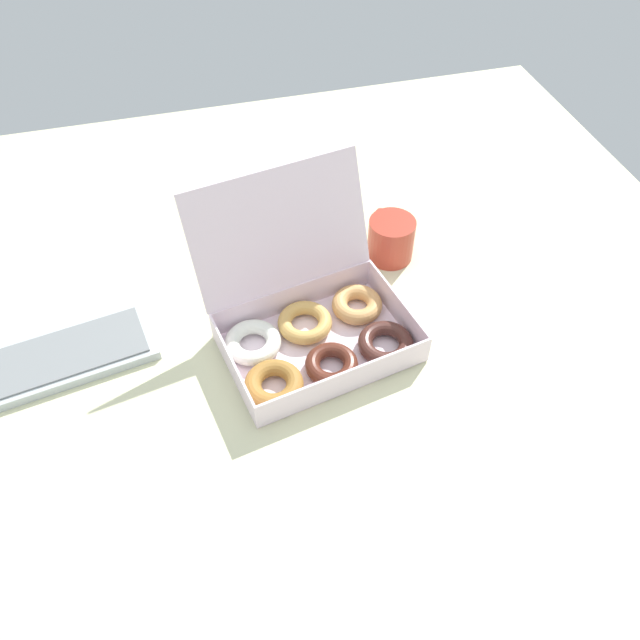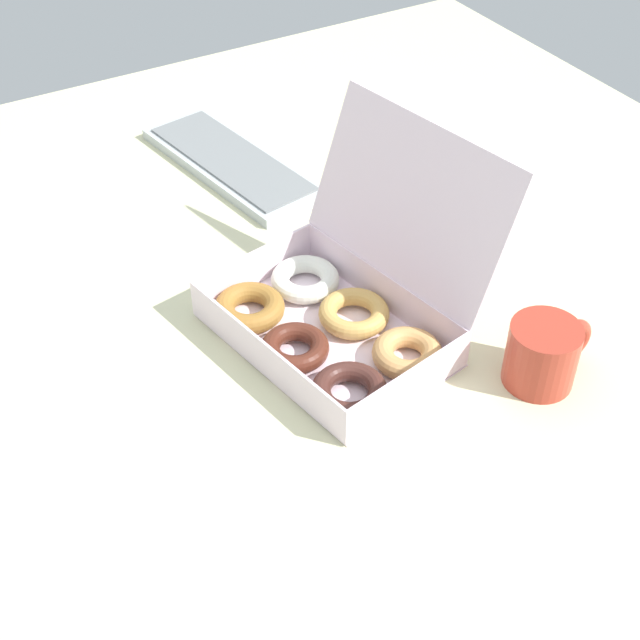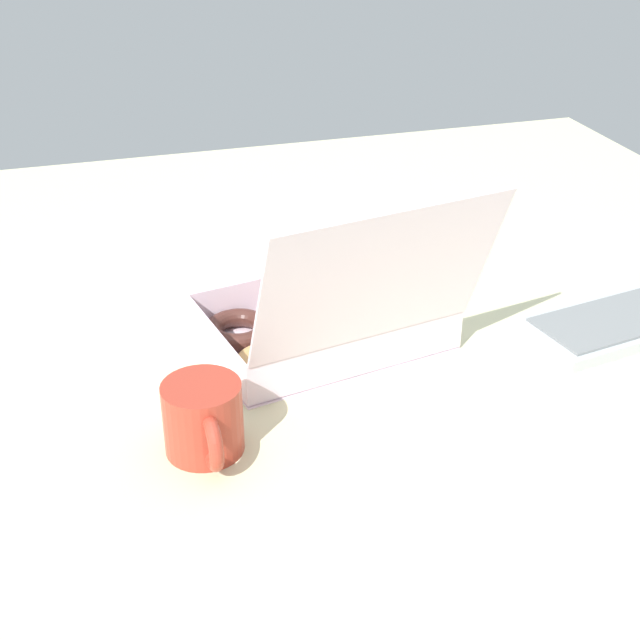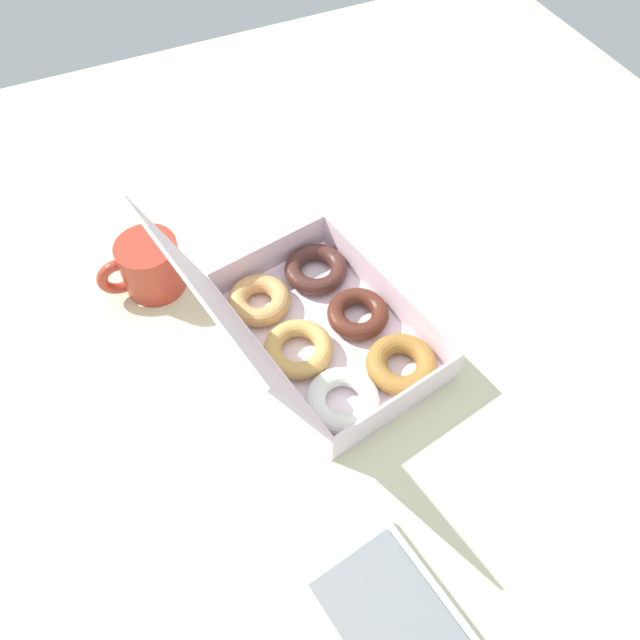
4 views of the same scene
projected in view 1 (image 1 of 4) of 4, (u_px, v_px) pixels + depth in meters
ground_plane at (302, 355)px, 114.63cm from camera, size 180.00×180.00×2.00cm
donut_box at (313, 330)px, 112.61cm from camera, size 38.10×35.98×27.28cm
keyboard at (45, 363)px, 110.72cm from camera, size 40.34×19.76×2.20cm
coffee_mug at (390, 237)px, 127.88cm from camera, size 9.51×13.26×9.04cm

